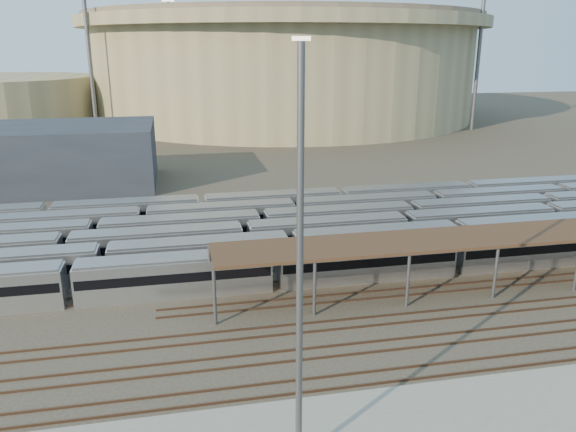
# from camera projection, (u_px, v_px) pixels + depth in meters

# --- Properties ---
(ground) EXTENTS (420.00, 420.00, 0.00)m
(ground) POSITION_uv_depth(u_px,v_px,m) (311.00, 322.00, 47.67)
(ground) COLOR #383026
(ground) RESTS_ON ground
(subway_trains) EXTENTS (123.63, 23.90, 3.60)m
(subway_trains) POSITION_uv_depth(u_px,v_px,m) (260.00, 234.00, 64.18)
(subway_trains) COLOR silver
(subway_trains) RESTS_ON ground
(inspection_shed) EXTENTS (60.30, 6.00, 5.30)m
(inspection_shed) POSITION_uv_depth(u_px,v_px,m) (523.00, 235.00, 54.14)
(inspection_shed) COLOR #4F5054
(inspection_shed) RESTS_ON ground
(empty_tracks) EXTENTS (170.00, 9.62, 0.18)m
(empty_tracks) POSITION_uv_depth(u_px,v_px,m) (327.00, 352.00, 42.96)
(empty_tracks) COLOR #4C3323
(empty_tracks) RESTS_ON ground
(stadium) EXTENTS (124.00, 124.00, 32.50)m
(stadium) POSITION_uv_depth(u_px,v_px,m) (284.00, 64.00, 178.72)
(stadium) COLOR gray
(stadium) RESTS_ON ground
(service_building) EXTENTS (42.00, 20.00, 10.00)m
(service_building) POSITION_uv_depth(u_px,v_px,m) (22.00, 157.00, 91.05)
(service_building) COLOR #1E232D
(service_building) RESTS_ON ground
(floodlight_0) EXTENTS (4.00, 1.00, 38.40)m
(floodlight_0) POSITION_uv_depth(u_px,v_px,m) (89.00, 52.00, 138.92)
(floodlight_0) COLOR #4F5054
(floodlight_0) RESTS_ON ground
(floodlight_2) EXTENTS (4.00, 1.00, 38.40)m
(floodlight_2) POSITION_uv_depth(u_px,v_px,m) (479.00, 52.00, 148.60)
(floodlight_2) COLOR #4F5054
(floodlight_2) RESTS_ON ground
(floodlight_3) EXTENTS (4.00, 1.00, 38.40)m
(floodlight_3) POSITION_uv_depth(u_px,v_px,m) (171.00, 50.00, 189.56)
(floodlight_3) COLOR #4F5054
(floodlight_3) RESTS_ON ground
(yard_light_pole) EXTENTS (0.80, 0.36, 22.78)m
(yard_light_pole) POSITION_uv_depth(u_px,v_px,m) (300.00, 271.00, 28.31)
(yard_light_pole) COLOR #4F5054
(yard_light_pole) RESTS_ON apron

